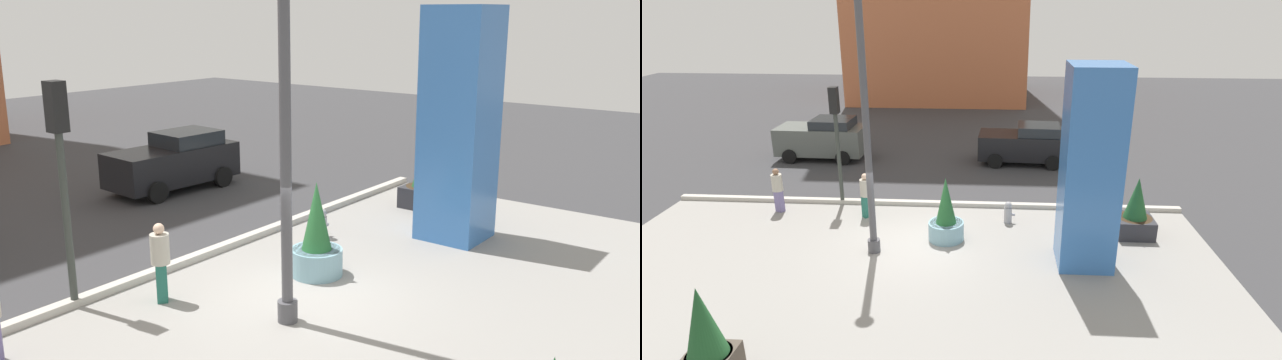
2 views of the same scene
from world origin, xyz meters
TOP-DOWN VIEW (x-y plane):
  - ground_plane at (0.00, 4.00)m, footprint 60.00×60.00m
  - plaza_pavement at (0.00, -2.00)m, footprint 18.00×10.00m
  - curb_strip at (0.00, 3.12)m, footprint 18.00×0.24m
  - lamp_post at (-0.99, -0.46)m, footprint 0.44×0.44m
  - art_pillar_blue at (5.03, -0.68)m, footprint 1.48×1.48m
  - potted_plant_near_right at (1.05, 0.48)m, footprint 1.09×1.09m
  - potted_plant_by_pillar at (-3.04, -5.78)m, footprint 0.93×0.93m
  - potted_plant_near_left at (6.90, 1.18)m, footprint 1.12×1.12m
  - fire_hydrant at (2.98, 1.83)m, footprint 0.36×0.26m
  - traffic_light_far_side at (-2.97, 3.10)m, footprint 0.28×0.42m
  - car_passing_lane at (-5.34, 8.41)m, footprint 3.98×2.10m
  - car_curb_east at (3.89, 8.29)m, footprint 4.10×2.14m
  - pedestrian_by_curb at (-1.80, 1.99)m, footprint 0.51×0.51m
  - pedestrian_on_sidewalk at (-4.93, 2.24)m, footprint 0.49×0.49m

SIDE VIEW (x-z plane):
  - ground_plane at x=0.00m, z-range 0.00..0.00m
  - plaza_pavement at x=0.00m, z-range -0.01..0.01m
  - curb_strip at x=0.00m, z-range 0.00..0.16m
  - fire_hydrant at x=2.98m, z-range -0.01..0.74m
  - potted_plant_near_right at x=1.05m, z-range -0.27..1.75m
  - potted_plant_near_left at x=6.90m, z-range -0.20..1.70m
  - pedestrian_by_curb at x=-1.80m, z-range 0.08..1.65m
  - pedestrian_on_sidewalk at x=-4.93m, z-range 0.08..1.66m
  - car_curb_east at x=3.89m, z-range 0.00..1.77m
  - potted_plant_by_pillar at x=-3.04m, z-range -0.08..1.93m
  - car_passing_lane at x=-5.34m, z-range 0.01..1.89m
  - art_pillar_blue at x=5.03m, z-range 0.00..5.54m
  - traffic_light_far_side at x=-2.97m, z-range 0.77..4.99m
  - lamp_post at x=-0.99m, z-range -0.09..7.26m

